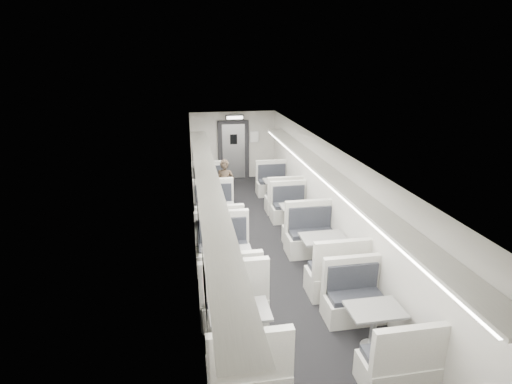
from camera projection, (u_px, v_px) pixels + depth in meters
name	position (u px, v px, depth m)	size (l,w,h in m)	color
room	(266.00, 204.00, 8.64)	(3.24, 12.24, 2.64)	black
booth_left_a	(211.00, 195.00, 11.71)	(1.05, 2.13, 1.14)	silver
booth_left_b	(217.00, 220.00, 9.85)	(1.07, 2.18, 1.17)	silver
booth_left_c	(228.00, 272.00, 7.49)	(1.13, 2.29, 1.22)	silver
booth_left_d	(240.00, 331.00, 5.92)	(1.07, 2.17, 1.16)	silver
booth_right_a	(278.00, 191.00, 12.06)	(1.01, 2.04, 1.09)	silver
booth_right_b	(297.00, 218.00, 10.07)	(0.98, 1.99, 1.07)	silver
booth_right_c	(323.00, 254.00, 8.18)	(1.10, 2.23, 1.19)	silver
booth_right_d	(373.00, 328.00, 6.03)	(0.99, 2.02, 1.08)	silver
passenger	(225.00, 186.00, 11.33)	(0.55, 0.36, 1.49)	black
window_a	(193.00, 161.00, 11.51)	(0.02, 1.18, 0.84)	black
window_b	(195.00, 185.00, 9.46)	(0.02, 1.18, 0.84)	black
window_c	(199.00, 220.00, 7.41)	(0.02, 1.18, 0.84)	black
window_d	(205.00, 284.00, 5.36)	(0.02, 1.18, 0.84)	black
luggage_rack_left	(208.00, 180.00, 7.92)	(0.46, 10.40, 0.09)	silver
luggage_rack_right	(328.00, 174.00, 8.33)	(0.46, 10.40, 0.09)	silver
vestibule_door	(234.00, 150.00, 14.21)	(1.10, 0.13, 2.10)	black
exit_sign	(235.00, 117.00, 13.35)	(0.62, 0.12, 0.16)	black
wall_notice	(254.00, 137.00, 14.17)	(0.32, 0.02, 0.40)	white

